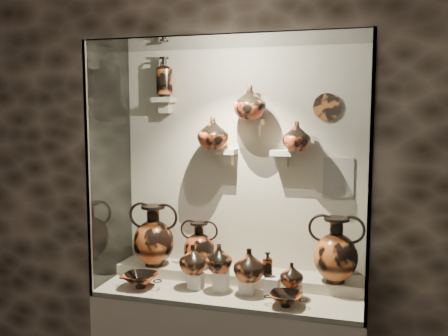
{
  "coord_description": "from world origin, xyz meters",
  "views": [
    {
      "loc": [
        0.83,
        -0.82,
        1.97
      ],
      "look_at": [
        -0.07,
        2.27,
        1.6
      ],
      "focal_mm": 40.0,
      "sensor_mm": 36.0,
      "label": 1
    }
  ],
  "objects_px": {
    "amphora_mid": "(199,245)",
    "ovoid_vase_b": "(250,102)",
    "jug_b": "(219,258)",
    "lekythos_small": "(268,263)",
    "amphora_left": "(154,235)",
    "kylix_left": "(141,279)",
    "jug_c": "(249,265)",
    "ovoid_vase_a": "(213,133)",
    "jug_a": "(193,259)",
    "lekythos_tall": "(165,75)",
    "jug_e": "(292,275)",
    "ovoid_vase_c": "(297,136)",
    "kylix_right": "(286,298)",
    "amphora_right": "(336,250)"
  },
  "relations": [
    {
      "from": "amphora_mid",
      "to": "ovoid_vase_b",
      "type": "height_order",
      "value": "ovoid_vase_b"
    },
    {
      "from": "jug_b",
      "to": "lekythos_small",
      "type": "height_order",
      "value": "jug_b"
    },
    {
      "from": "amphora_left",
      "to": "kylix_left",
      "type": "xyz_separation_m",
      "value": [
        0.02,
        -0.26,
        -0.23
      ]
    },
    {
      "from": "amphora_mid",
      "to": "kylix_left",
      "type": "bearing_deg",
      "value": -110.14
    },
    {
      "from": "jug_c",
      "to": "lekythos_small",
      "type": "height_order",
      "value": "jug_c"
    },
    {
      "from": "amphora_left",
      "to": "ovoid_vase_a",
      "type": "height_order",
      "value": "ovoid_vase_a"
    },
    {
      "from": "jug_c",
      "to": "kylix_left",
      "type": "distance_m",
      "value": 0.72
    },
    {
      "from": "jug_a",
      "to": "kylix_left",
      "type": "bearing_deg",
      "value": 172.03
    },
    {
      "from": "lekythos_tall",
      "to": "ovoid_vase_a",
      "type": "bearing_deg",
      "value": -5.53
    },
    {
      "from": "amphora_mid",
      "to": "jug_e",
      "type": "relative_size",
      "value": 2.17
    },
    {
      "from": "ovoid_vase_c",
      "to": "kylix_right",
      "type": "bearing_deg",
      "value": -106.56
    },
    {
      "from": "lekythos_small",
      "to": "ovoid_vase_a",
      "type": "bearing_deg",
      "value": 170.98
    },
    {
      "from": "jug_b",
      "to": "ovoid_vase_c",
      "type": "xyz_separation_m",
      "value": [
        0.44,
        0.26,
        0.76
      ]
    },
    {
      "from": "jug_e",
      "to": "lekythos_small",
      "type": "bearing_deg",
      "value": 148.81
    },
    {
      "from": "amphora_left",
      "to": "jug_b",
      "type": "xyz_separation_m",
      "value": [
        0.53,
        -0.18,
        -0.07
      ]
    },
    {
      "from": "kylix_right",
      "to": "lekythos_tall",
      "type": "distance_m",
      "value": 1.68
    },
    {
      "from": "jug_a",
      "to": "lekythos_small",
      "type": "relative_size",
      "value": 1.08
    },
    {
      "from": "jug_e",
      "to": "amphora_mid",
      "type": "bearing_deg",
      "value": 141.1
    },
    {
      "from": "jug_c",
      "to": "lekythos_tall",
      "type": "relative_size",
      "value": 0.66
    },
    {
      "from": "amphora_left",
      "to": "jug_b",
      "type": "bearing_deg",
      "value": 0.15
    },
    {
      "from": "jug_e",
      "to": "amphora_right",
      "type": "bearing_deg",
      "value": 16.84
    },
    {
      "from": "jug_b",
      "to": "amphora_left",
      "type": "bearing_deg",
      "value": 177.23
    },
    {
      "from": "lekythos_tall",
      "to": "ovoid_vase_b",
      "type": "bearing_deg",
      "value": -2.76
    },
    {
      "from": "ovoid_vase_a",
      "to": "jug_a",
      "type": "bearing_deg",
      "value": -116.03
    },
    {
      "from": "jug_a",
      "to": "lekythos_small",
      "type": "bearing_deg",
      "value": -20.05
    },
    {
      "from": "ovoid_vase_a",
      "to": "amphora_left",
      "type": "bearing_deg",
      "value": 177.45
    },
    {
      "from": "amphora_left",
      "to": "kylix_left",
      "type": "bearing_deg",
      "value": -66.33
    },
    {
      "from": "jug_a",
      "to": "amphora_left",
      "type": "bearing_deg",
      "value": 131.39
    },
    {
      "from": "ovoid_vase_a",
      "to": "ovoid_vase_c",
      "type": "distance_m",
      "value": 0.56
    },
    {
      "from": "jug_c",
      "to": "lekythos_small",
      "type": "relative_size",
      "value": 1.18
    },
    {
      "from": "jug_c",
      "to": "jug_e",
      "type": "height_order",
      "value": "jug_c"
    },
    {
      "from": "amphora_right",
      "to": "ovoid_vase_a",
      "type": "height_order",
      "value": "ovoid_vase_a"
    },
    {
      "from": "amphora_left",
      "to": "jug_c",
      "type": "distance_m",
      "value": 0.75
    },
    {
      "from": "jug_b",
      "to": "kylix_left",
      "type": "relative_size",
      "value": 0.63
    },
    {
      "from": "amphora_mid",
      "to": "amphora_right",
      "type": "distance_m",
      "value": 0.92
    },
    {
      "from": "jug_c",
      "to": "jug_e",
      "type": "distance_m",
      "value": 0.27
    },
    {
      "from": "jug_e",
      "to": "ovoid_vase_a",
      "type": "bearing_deg",
      "value": 136.42
    },
    {
      "from": "amphora_left",
      "to": "ovoid_vase_c",
      "type": "xyz_separation_m",
      "value": [
        0.97,
        0.08,
        0.7
      ]
    },
    {
      "from": "lekythos_tall",
      "to": "jug_b",
      "type": "bearing_deg",
      "value": -30.06
    },
    {
      "from": "amphora_mid",
      "to": "jug_e",
      "type": "bearing_deg",
      "value": 6.04
    },
    {
      "from": "amphora_left",
      "to": "amphora_mid",
      "type": "distance_m",
      "value": 0.33
    },
    {
      "from": "amphora_left",
      "to": "jug_a",
      "type": "height_order",
      "value": "amphora_left"
    },
    {
      "from": "kylix_left",
      "to": "jug_e",
      "type": "bearing_deg",
      "value": 17.4
    },
    {
      "from": "ovoid_vase_a",
      "to": "ovoid_vase_b",
      "type": "xyz_separation_m",
      "value": [
        0.25,
        -0.0,
        0.2
      ]
    },
    {
      "from": "amphora_mid",
      "to": "jug_a",
      "type": "bearing_deg",
      "value": -56.94
    },
    {
      "from": "ovoid_vase_a",
      "to": "kylix_left",
      "type": "bearing_deg",
      "value": -152.07
    },
    {
      "from": "amphora_right",
      "to": "lekythos_tall",
      "type": "relative_size",
      "value": 1.35
    },
    {
      "from": "ovoid_vase_b",
      "to": "amphora_left",
      "type": "bearing_deg",
      "value": -150.87
    },
    {
      "from": "kylix_right",
      "to": "jug_b",
      "type": "bearing_deg",
      "value": 160.69
    },
    {
      "from": "jug_a",
      "to": "ovoid_vase_a",
      "type": "bearing_deg",
      "value": 53.17
    }
  ]
}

